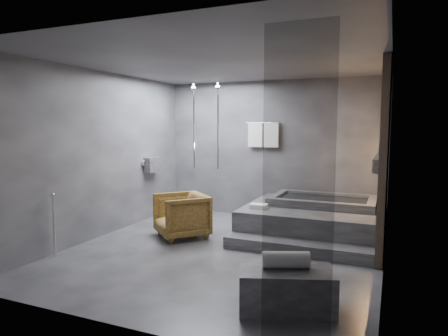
% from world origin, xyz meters
% --- Properties ---
extents(room, '(5.00, 5.04, 2.82)m').
position_xyz_m(room, '(0.40, 0.24, 1.73)').
color(room, '#2C2C2E').
rests_on(room, ground).
extents(tub_deck, '(2.20, 2.00, 0.50)m').
position_xyz_m(tub_deck, '(1.05, 1.45, 0.25)').
color(tub_deck, '#313133').
rests_on(tub_deck, ground).
extents(tub_step, '(2.20, 0.36, 0.18)m').
position_xyz_m(tub_step, '(1.05, 0.27, 0.09)').
color(tub_step, '#313133').
rests_on(tub_step, ground).
extents(concrete_bench, '(1.07, 0.81, 0.43)m').
position_xyz_m(concrete_bench, '(1.36, -1.55, 0.21)').
color(concrete_bench, '#303032').
rests_on(concrete_bench, ground).
extents(driftwood_chair, '(1.13, 1.14, 0.74)m').
position_xyz_m(driftwood_chair, '(-0.95, 0.41, 0.37)').
color(driftwood_chair, '#473011').
rests_on(driftwood_chair, ground).
extents(rolled_towel, '(0.51, 0.34, 0.17)m').
position_xyz_m(rolled_towel, '(1.34, -1.51, 0.52)').
color(rolled_towel, silver).
rests_on(rolled_towel, concrete_bench).
extents(deck_towel, '(0.30, 0.23, 0.07)m').
position_xyz_m(deck_towel, '(0.26, 0.89, 0.54)').
color(deck_towel, silver).
rests_on(deck_towel, tub_deck).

